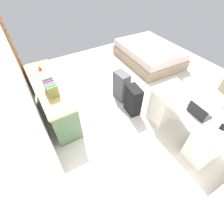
% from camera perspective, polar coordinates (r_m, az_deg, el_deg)
% --- Properties ---
extents(ground_plane, '(5.66, 5.66, 0.00)m').
position_cam_1_polar(ground_plane, '(3.95, 9.87, 5.70)').
color(ground_plane, beige).
extents(wall_back, '(4.66, 0.10, 2.64)m').
position_cam_1_polar(wall_back, '(2.50, -30.58, 10.61)').
color(wall_back, white).
rests_on(wall_back, ground_plane).
extents(door_wooden, '(0.88, 0.05, 2.04)m').
position_cam_1_polar(door_wooden, '(4.25, -31.59, 19.15)').
color(door_wooden, '#936038').
rests_on(door_wooden, ground_plane).
extents(desk, '(1.47, 0.72, 0.75)m').
position_cam_1_polar(desk, '(3.10, 24.79, -2.95)').
color(desk, silver).
rests_on(desk, ground_plane).
extents(office_chair, '(0.56, 0.56, 0.94)m').
position_cam_1_polar(office_chair, '(3.76, 33.42, 3.43)').
color(office_chair, black).
rests_on(office_chair, ground_plane).
extents(credenza, '(1.80, 0.48, 0.76)m').
position_cam_1_polar(credenza, '(3.43, -20.02, 4.29)').
color(credenza, '#4C6B47').
rests_on(credenza, ground_plane).
extents(bed, '(1.96, 1.48, 0.58)m').
position_cam_1_polar(bed, '(5.24, 12.99, 19.37)').
color(bed, gray).
rests_on(bed, ground_plane).
extents(suitcase_black, '(0.38, 0.26, 0.62)m').
position_cam_1_polar(suitcase_black, '(3.34, 7.42, 4.14)').
color(suitcase_black, black).
rests_on(suitcase_black, ground_plane).
extents(suitcase_spare_grey, '(0.37, 0.24, 0.66)m').
position_cam_1_polar(suitcase_spare_grey, '(3.64, 3.29, 9.09)').
color(suitcase_spare_grey, '#4C4C51').
rests_on(suitcase_spare_grey, ground_plane).
extents(laptop, '(0.32, 0.23, 0.21)m').
position_cam_1_polar(laptop, '(2.71, 28.16, -0.20)').
color(laptop, '#333338').
rests_on(laptop, desk).
extents(computer_mouse, '(0.06, 0.10, 0.03)m').
position_cam_1_polar(computer_mouse, '(2.85, 24.73, 2.95)').
color(computer_mouse, white).
rests_on(computer_mouse, desk).
extents(cell_phone_near_laptop, '(0.10, 0.15, 0.01)m').
position_cam_1_polar(cell_phone_near_laptop, '(2.75, 34.46, -4.41)').
color(cell_phone_near_laptop, black).
rests_on(cell_phone_near_laptop, desk).
extents(book_row, '(0.32, 0.17, 0.23)m').
position_cam_1_polar(book_row, '(2.90, -20.70, 7.88)').
color(book_row, olive).
rests_on(book_row, credenza).
extents(figurine_small, '(0.08, 0.08, 0.11)m').
position_cam_1_polar(figurine_small, '(3.63, -24.20, 14.05)').
color(figurine_small, red).
rests_on(figurine_small, credenza).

